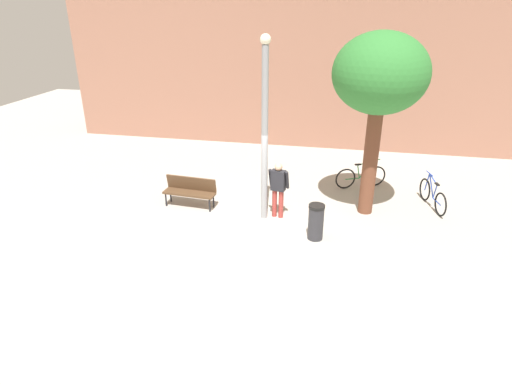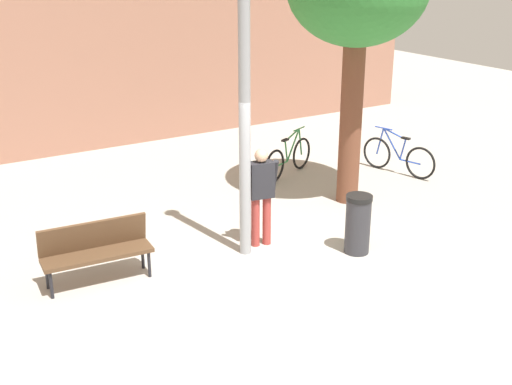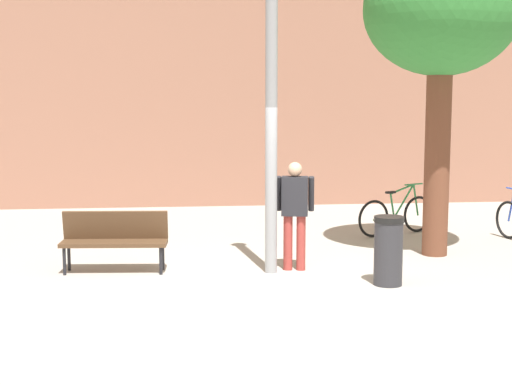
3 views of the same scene
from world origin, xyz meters
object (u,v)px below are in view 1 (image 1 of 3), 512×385
at_px(bicycle_blue, 432,196).
at_px(trash_bin, 316,222).
at_px(lamppost, 265,127).
at_px(person_by_lamppost, 278,186).
at_px(bicycle_green, 361,177).
at_px(plaza_tree, 380,77).
at_px(park_bench, 190,189).

bearing_deg(bicycle_blue, trash_bin, -141.77).
height_order(lamppost, person_by_lamppost, lamppost).
bearing_deg(bicycle_blue, bicycle_green, 151.17).
height_order(person_by_lamppost, trash_bin, person_by_lamppost).
bearing_deg(plaza_tree, park_bench, -173.06).
bearing_deg(plaza_tree, person_by_lamppost, -161.50).
relative_size(bicycle_green, bicycle_blue, 0.95).
relative_size(plaza_tree, trash_bin, 5.22).
relative_size(lamppost, bicycle_blue, 2.88).
bearing_deg(person_by_lamppost, trash_bin, -42.10).
relative_size(person_by_lamppost, trash_bin, 1.69).
distance_m(bicycle_green, bicycle_blue, 2.40).
xyz_separation_m(plaza_tree, trash_bin, (-1.35, -1.91, -3.47)).
xyz_separation_m(lamppost, bicycle_blue, (4.90, 1.70, -2.33)).
xyz_separation_m(person_by_lamppost, bicycle_green, (2.42, 2.72, -0.58)).
xyz_separation_m(bicycle_green, trash_bin, (-1.24, -3.79, 0.11)).
bearing_deg(park_bench, bicycle_blue, 10.65).
distance_m(lamppost, person_by_lamppost, 1.79).
xyz_separation_m(lamppost, plaza_tree, (2.90, 0.97, 1.25)).
bearing_deg(lamppost, park_bench, 171.96).
height_order(plaza_tree, trash_bin, plaza_tree).
relative_size(person_by_lamppost, park_bench, 1.02).
bearing_deg(person_by_lamppost, plaza_tree, 18.50).
relative_size(person_by_lamppost, bicycle_green, 1.00).
height_order(person_by_lamppost, bicycle_green, person_by_lamppost).
xyz_separation_m(person_by_lamppost, park_bench, (-2.74, 0.20, -0.42)).
height_order(plaza_tree, bicycle_blue, plaza_tree).
height_order(person_by_lamppost, bicycle_blue, person_by_lamppost).
bearing_deg(trash_bin, bicycle_green, 71.88).
distance_m(park_bench, trash_bin, 4.12).
bearing_deg(bicycle_blue, plaza_tree, -160.06).
bearing_deg(park_bench, person_by_lamppost, -4.24).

